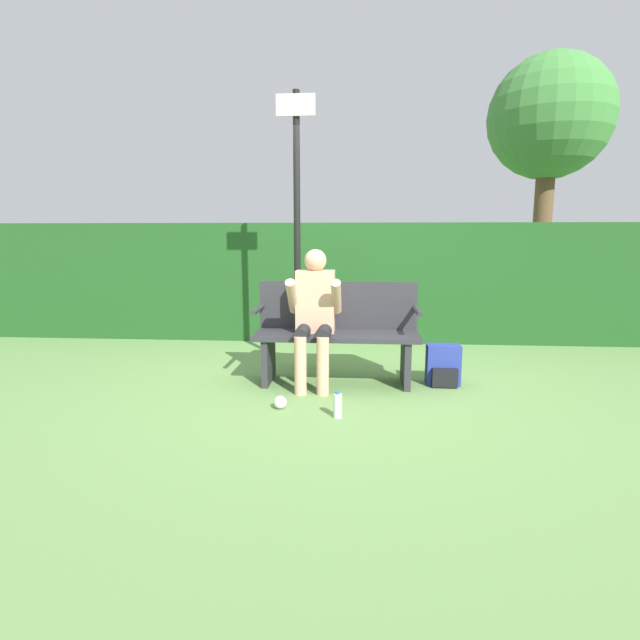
{
  "coord_description": "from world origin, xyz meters",
  "views": [
    {
      "loc": [
        0.2,
        -4.65,
        1.41
      ],
      "look_at": [
        -0.15,
        -0.1,
        0.63
      ],
      "focal_mm": 28.0,
      "sensor_mm": 36.0,
      "label": 1
    }
  ],
  "objects_px": {
    "person_seated": "(315,310)",
    "water_bottle": "(338,405)",
    "tree": "(550,120)",
    "park_bench": "(337,333)",
    "signpost": "(297,219)",
    "parked_car": "(202,261)",
    "backpack": "(443,366)"
  },
  "relations": [
    {
      "from": "park_bench",
      "to": "signpost",
      "type": "xyz_separation_m",
      "value": [
        -0.44,
        0.5,
        1.09
      ]
    },
    {
      "from": "person_seated",
      "to": "backpack",
      "type": "distance_m",
      "value": 1.34
    },
    {
      "from": "park_bench",
      "to": "parked_car",
      "type": "relative_size",
      "value": 0.35
    },
    {
      "from": "backpack",
      "to": "parked_car",
      "type": "distance_m",
      "value": 11.95
    },
    {
      "from": "water_bottle",
      "to": "parked_car",
      "type": "relative_size",
      "value": 0.05
    },
    {
      "from": "park_bench",
      "to": "tree",
      "type": "xyz_separation_m",
      "value": [
        3.81,
        5.61,
        3.1
      ]
    },
    {
      "from": "backpack",
      "to": "signpost",
      "type": "distance_m",
      "value": 2.09
    },
    {
      "from": "signpost",
      "to": "tree",
      "type": "distance_m",
      "value": 6.94
    },
    {
      "from": "water_bottle",
      "to": "signpost",
      "type": "bearing_deg",
      "value": 108.24
    },
    {
      "from": "park_bench",
      "to": "person_seated",
      "type": "bearing_deg",
      "value": -149.76
    },
    {
      "from": "water_bottle",
      "to": "parked_car",
      "type": "distance_m",
      "value": 12.41
    },
    {
      "from": "tree",
      "to": "person_seated",
      "type": "bearing_deg",
      "value": -125.01
    },
    {
      "from": "backpack",
      "to": "signpost",
      "type": "relative_size",
      "value": 0.14
    },
    {
      "from": "park_bench",
      "to": "person_seated",
      "type": "relative_size",
      "value": 1.21
    },
    {
      "from": "tree",
      "to": "signpost",
      "type": "bearing_deg",
      "value": -129.76
    },
    {
      "from": "parked_car",
      "to": "tree",
      "type": "distance_m",
      "value": 10.18
    },
    {
      "from": "signpost",
      "to": "parked_car",
      "type": "relative_size",
      "value": 0.63
    },
    {
      "from": "person_seated",
      "to": "water_bottle",
      "type": "distance_m",
      "value": 1.1
    },
    {
      "from": "park_bench",
      "to": "person_seated",
      "type": "xyz_separation_m",
      "value": [
        -0.21,
        -0.12,
        0.23
      ]
    },
    {
      "from": "park_bench",
      "to": "signpost",
      "type": "bearing_deg",
      "value": 131.16
    },
    {
      "from": "park_bench",
      "to": "tree",
      "type": "bearing_deg",
      "value": 55.83
    },
    {
      "from": "backpack",
      "to": "person_seated",
      "type": "bearing_deg",
      "value": -175.93
    },
    {
      "from": "person_seated",
      "to": "water_bottle",
      "type": "relative_size",
      "value": 6.06
    },
    {
      "from": "parked_car",
      "to": "tree",
      "type": "xyz_separation_m",
      "value": [
        8.45,
        -4.87,
        2.93
      ]
    },
    {
      "from": "person_seated",
      "to": "water_bottle",
      "type": "bearing_deg",
      "value": -73.57
    },
    {
      "from": "person_seated",
      "to": "park_bench",
      "type": "bearing_deg",
      "value": 30.24
    },
    {
      "from": "backpack",
      "to": "water_bottle",
      "type": "distance_m",
      "value": 1.36
    },
    {
      "from": "park_bench",
      "to": "tree",
      "type": "height_order",
      "value": "tree"
    },
    {
      "from": "water_bottle",
      "to": "parked_car",
      "type": "bearing_deg",
      "value": 112.26
    },
    {
      "from": "backpack",
      "to": "water_bottle",
      "type": "bearing_deg",
      "value": -135.24
    },
    {
      "from": "park_bench",
      "to": "backpack",
      "type": "relative_size",
      "value": 4.05
    },
    {
      "from": "park_bench",
      "to": "backpack",
      "type": "xyz_separation_m",
      "value": [
        1.02,
        -0.03,
        -0.3
      ]
    }
  ]
}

